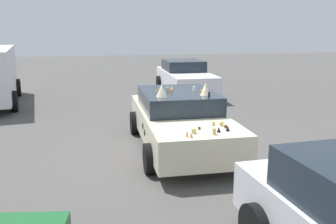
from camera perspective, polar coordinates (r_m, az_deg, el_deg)
The scene contains 3 objects.
ground_plane at distance 8.88m, azimuth 1.91°, elevation -5.58°, with size 60.00×60.00×0.00m, color #514F4C.
art_car_decorated at distance 8.75m, azimuth 1.85°, elevation -1.16°, with size 4.57×2.12×1.61m.
parked_sedan_behind_left at distance 15.75m, azimuth 2.67°, elevation 5.38°, with size 4.53×2.00×1.45m.
Camera 1 is at (-8.20, 1.89, 2.84)m, focal length 39.10 mm.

